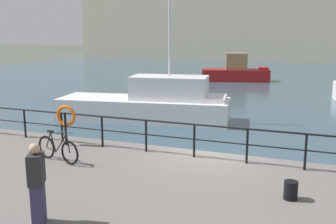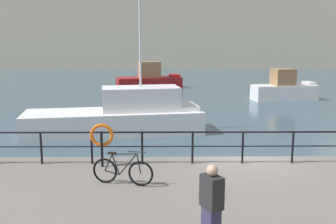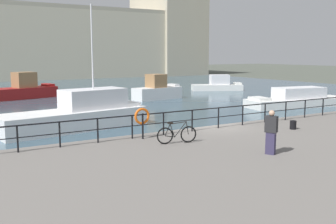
{
  "view_description": "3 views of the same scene",
  "coord_description": "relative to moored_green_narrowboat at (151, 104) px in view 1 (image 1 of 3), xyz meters",
  "views": [
    {
      "loc": [
        3.17,
        -11.93,
        4.6
      ],
      "look_at": [
        -2.12,
        1.86,
        1.61
      ],
      "focal_mm": 41.66,
      "sensor_mm": 36.0,
      "label": 1
    },
    {
      "loc": [
        -2.81,
        -12.84,
        4.74
      ],
      "look_at": [
        -2.63,
        4.3,
        1.58
      ],
      "focal_mm": 41.22,
      "sensor_mm": 36.0,
      "label": 2
    },
    {
      "loc": [
        -12.89,
        -16.58,
        4.58
      ],
      "look_at": [
        -2.27,
        0.92,
        1.58
      ],
      "focal_mm": 42.55,
      "sensor_mm": 36.0,
      "label": 3
    }
  ],
  "objects": [
    {
      "name": "life_ring_stand",
      "position": [
        0.25,
        -7.85,
        0.87
      ],
      "size": [
        0.75,
        0.16,
        1.4
      ],
      "color": "black",
      "rests_on": "quay_promenade"
    },
    {
      "name": "ground_plane",
      "position": [
        5.03,
        -6.85,
        -0.9
      ],
      "size": [
        240.0,
        240.0,
        0.0
      ],
      "primitive_type": "plane",
      "color": "#4C5147"
    },
    {
      "name": "water_basin",
      "position": [
        5.03,
        23.35,
        -0.89
      ],
      "size": [
        80.0,
        60.0,
        0.01
      ],
      "primitive_type": "cube",
      "color": "#385160",
      "rests_on": "ground_plane"
    },
    {
      "name": "mooring_bollard",
      "position": [
        7.82,
        -9.81,
        0.12
      ],
      "size": [
        0.32,
        0.32,
        0.44
      ],
      "primitive_type": "cylinder",
      "color": "black",
      "rests_on": "quay_promenade"
    },
    {
      "name": "standing_person",
      "position": [
        3.12,
        -12.86,
        0.76
      ],
      "size": [
        0.45,
        0.52,
        1.69
      ],
      "rotation": [
        0.0,
        0.0,
        3.62
      ],
      "color": "#332D4C",
      "rests_on": "quay_promenade"
    },
    {
      "name": "quay_railing",
      "position": [
        3.96,
        -7.6,
        0.63
      ],
      "size": [
        21.33,
        0.07,
        1.08
      ],
      "color": "black",
      "rests_on": "quay_promenade"
    },
    {
      "name": "moored_green_narrowboat",
      "position": [
        0.0,
        0.0,
        0.0
      ],
      "size": [
        9.4,
        4.16,
        7.57
      ],
      "rotation": [
        0.0,
        0.0,
        0.16
      ],
      "color": "white",
      "rests_on": "water_basin"
    },
    {
      "name": "moored_harbor_tender",
      "position": [
        0.73,
        19.23,
        0.02
      ],
      "size": [
        6.82,
        3.9,
        2.71
      ],
      "rotation": [
        0.0,
        0.0,
        0.26
      ],
      "color": "maroon",
      "rests_on": "water_basin"
    },
    {
      "name": "parked_bicycle",
      "position": [
        1.07,
        -9.46,
        0.29
      ],
      "size": [
        1.73,
        0.48,
        0.98
      ],
      "rotation": [
        0.0,
        0.0,
        -0.24
      ],
      "color": "black",
      "rests_on": "quay_promenade"
    }
  ]
}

